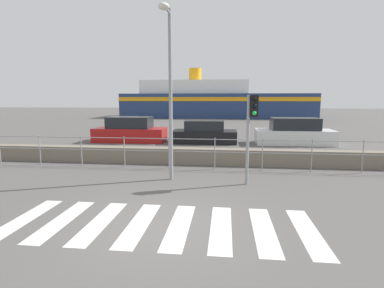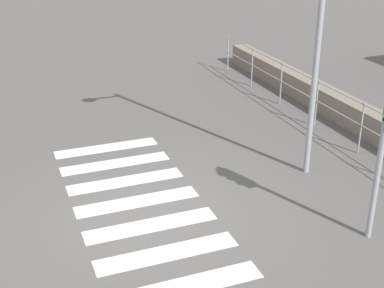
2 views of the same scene
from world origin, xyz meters
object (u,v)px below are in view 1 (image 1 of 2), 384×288
at_px(parked_car_red, 130,131).
at_px(parked_car_white, 294,133).
at_px(traffic_light_far, 252,119).
at_px(streetlamp, 169,75).
at_px(ferry_boat, 212,102).
at_px(parked_car_black, 205,133).

xyz_separation_m(parked_car_red, parked_car_white, (10.20, 0.00, 0.00)).
height_order(traffic_light_far, streetlamp, streetlamp).
bearing_deg(ferry_boat, traffic_light_far, -85.46).
height_order(traffic_light_far, ferry_boat, ferry_boat).
bearing_deg(streetlamp, parked_car_white, 56.34).
distance_m(streetlamp, ferry_boat, 34.69).
relative_size(traffic_light_far, parked_car_red, 0.63).
height_order(streetlamp, ferry_boat, ferry_boat).
distance_m(traffic_light_far, ferry_boat, 34.89).
distance_m(ferry_boat, parked_car_white, 26.50).
height_order(ferry_boat, parked_car_white, ferry_boat).
bearing_deg(traffic_light_far, ferry_boat, 94.54).
distance_m(parked_car_red, parked_car_white, 10.20).
bearing_deg(traffic_light_far, parked_car_black, 103.05).
relative_size(parked_car_black, parked_car_white, 0.86).
xyz_separation_m(streetlamp, ferry_boat, (-0.14, 34.67, -1.24)).
bearing_deg(parked_car_red, traffic_light_far, -52.70).
xyz_separation_m(traffic_light_far, streetlamp, (-2.62, 0.11, 1.39)).
distance_m(traffic_light_far, parked_car_red, 11.45).
distance_m(traffic_light_far, parked_car_white, 9.73).
relative_size(ferry_boat, parked_car_black, 6.77).
height_order(traffic_light_far, parked_car_red, traffic_light_far).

